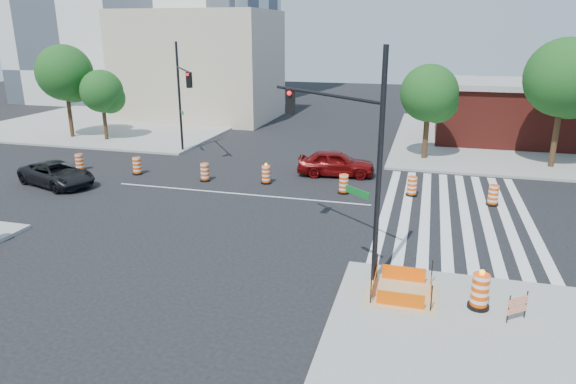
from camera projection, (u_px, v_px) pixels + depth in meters
name	position (u px, v px, depth m)	size (l,w,h in m)	color
ground	(238.00, 194.00, 27.09)	(120.00, 120.00, 0.00)	black
sidewalk_ne	(543.00, 142.00, 39.07)	(22.00, 22.00, 0.15)	gray
sidewalk_nw	(126.00, 121.00, 48.16)	(22.00, 22.00, 0.15)	gray
crosswalk_east	(455.00, 212.00, 24.33)	(6.75, 13.50, 0.01)	silver
lane_centerline	(238.00, 194.00, 27.09)	(14.00, 0.12, 0.01)	silver
excavation_pit	(402.00, 292.00, 16.48)	(2.20, 2.20, 0.90)	tan
brick_storefront	(548.00, 113.00, 38.39)	(16.50, 8.50, 4.60)	maroon
beige_midrise	(200.00, 66.00, 48.83)	(14.00, 10.00, 10.00)	#C5B297
red_coupe	(336.00, 163.00, 30.25)	(1.82, 4.52, 1.54)	#620808
dark_suv	(57.00, 174.00, 28.36)	(2.19, 4.74, 1.32)	black
signal_pole_se	(346.00, 140.00, 17.28)	(4.56, 3.85, 7.72)	black
signal_pole_nw	(182.00, 89.00, 33.73)	(3.30, 4.65, 7.38)	black
pit_drum	(480.00, 292.00, 15.55)	(0.65, 0.65, 1.28)	black
barricade	(518.00, 305.00, 14.88)	(0.61, 0.50, 0.89)	#FF4C05
tree_north_a	(66.00, 76.00, 39.44)	(4.26, 4.26, 7.24)	#382314
tree_north_b	(103.00, 94.00, 38.83)	(3.22, 3.19, 5.43)	#382314
tree_north_c	(430.00, 96.00, 32.90)	(3.73, 3.67, 6.24)	#382314
tree_north_d	(565.00, 82.00, 30.40)	(4.65, 4.65, 7.90)	#382314
median_drum_0	(80.00, 163.00, 31.49)	(0.60, 0.60, 1.02)	black
median_drum_1	(137.00, 166.00, 30.62)	(0.60, 0.60, 1.02)	black
median_drum_2	(205.00, 173.00, 29.26)	(0.60, 0.60, 1.02)	black
median_drum_3	(266.00, 175.00, 28.78)	(0.60, 0.60, 1.18)	black
median_drum_4	(344.00, 185.00, 27.04)	(0.60, 0.60, 1.02)	black
median_drum_5	(412.00, 187.00, 26.64)	(0.60, 0.60, 1.02)	black
median_drum_6	(493.00, 196.00, 25.19)	(0.60, 0.60, 1.02)	black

